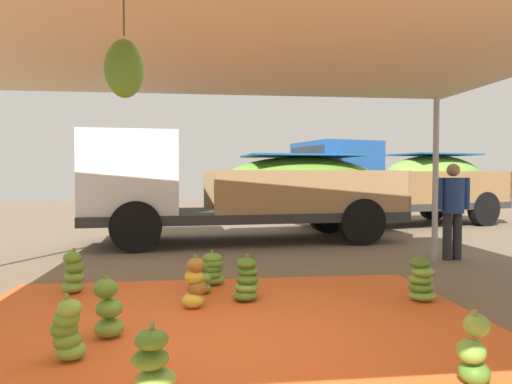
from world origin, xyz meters
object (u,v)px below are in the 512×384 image
at_px(banana_bunch_6, 474,352).
at_px(cargo_truck_main, 237,187).
at_px(banana_bunch_2, 212,270).
at_px(banana_bunch_9, 68,331).
at_px(cargo_truck_far, 399,182).
at_px(banana_bunch_0, 247,281).
at_px(banana_bunch_11, 202,279).
at_px(banana_bunch_3, 195,284).
at_px(banana_bunch_4, 74,274).
at_px(banana_bunch_5, 153,362).
at_px(banana_bunch_7, 108,311).
at_px(banana_bunch_1, 421,281).
at_px(worker_0, 453,204).

bearing_deg(banana_bunch_6, cargo_truck_main, 98.66).
bearing_deg(cargo_truck_main, banana_bunch_2, -99.15).
xyz_separation_m(banana_bunch_9, cargo_truck_far, (6.89, 9.24, 1.03)).
height_order(banana_bunch_2, banana_bunch_9, banana_bunch_9).
bearing_deg(banana_bunch_6, cargo_truck_far, 68.87).
distance_m(cargo_truck_main, cargo_truck_far, 5.69).
height_order(banana_bunch_0, banana_bunch_11, banana_bunch_0).
bearing_deg(banana_bunch_3, banana_bunch_4, 151.77).
bearing_deg(cargo_truck_main, banana_bunch_5, -99.08).
distance_m(banana_bunch_0, banana_bunch_3, 0.65).
bearing_deg(banana_bunch_7, banana_bunch_5, -65.08).
relative_size(banana_bunch_9, cargo_truck_main, 0.08).
xyz_separation_m(banana_bunch_4, banana_bunch_11, (1.62, -0.23, -0.06)).
bearing_deg(banana_bunch_1, banana_bunch_4, 168.45).
height_order(banana_bunch_3, cargo_truck_main, cargo_truck_main).
height_order(banana_bunch_1, cargo_truck_far, cargo_truck_far).
distance_m(banana_bunch_7, banana_bunch_11, 1.73).
relative_size(banana_bunch_3, cargo_truck_main, 0.08).
bearing_deg(banana_bunch_4, banana_bunch_3, -28.23).
bearing_deg(banana_bunch_11, banana_bunch_6, -55.67).
height_order(banana_bunch_4, banana_bunch_7, banana_bunch_7).
height_order(banana_bunch_4, banana_bunch_9, banana_bunch_4).
xyz_separation_m(banana_bunch_3, banana_bunch_6, (2.00, -2.20, -0.02)).
bearing_deg(banana_bunch_4, banana_bunch_2, 7.31).
height_order(banana_bunch_9, worker_0, worker_0).
bearing_deg(banana_bunch_9, banana_bunch_5, -39.53).
distance_m(banana_bunch_0, banana_bunch_1, 2.08).
bearing_deg(cargo_truck_far, banana_bunch_5, -121.98).
xyz_separation_m(banana_bunch_1, banana_bunch_5, (-2.95, -1.96, -0.04)).
bearing_deg(banana_bunch_5, banana_bunch_0, 68.39).
distance_m(banana_bunch_0, banana_bunch_4, 2.23).
relative_size(banana_bunch_7, cargo_truck_main, 0.08).
relative_size(banana_bunch_5, banana_bunch_9, 0.88).
relative_size(banana_bunch_1, banana_bunch_3, 0.95).
bearing_deg(banana_bunch_0, banana_bunch_1, -7.12).
bearing_deg(banana_bunch_3, cargo_truck_main, 80.36).
relative_size(banana_bunch_5, worker_0, 0.28).
bearing_deg(banana_bunch_0, banana_bunch_6, -60.26).
bearing_deg(cargo_truck_far, worker_0, -104.47).
distance_m(banana_bunch_5, banana_bunch_11, 2.62).
xyz_separation_m(banana_bunch_5, worker_0, (4.76, 4.46, 0.79)).
relative_size(banana_bunch_6, worker_0, 0.32).
relative_size(banana_bunch_3, banana_bunch_9, 1.09).
relative_size(banana_bunch_0, banana_bunch_4, 0.99).
bearing_deg(banana_bunch_5, cargo_truck_far, 58.02).
relative_size(banana_bunch_0, cargo_truck_main, 0.08).
height_order(banana_bunch_7, banana_bunch_11, banana_bunch_7).
height_order(banana_bunch_2, banana_bunch_6, banana_bunch_6).
height_order(banana_bunch_0, banana_bunch_6, banana_bunch_0).
bearing_deg(cargo_truck_far, banana_bunch_11, -128.63).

